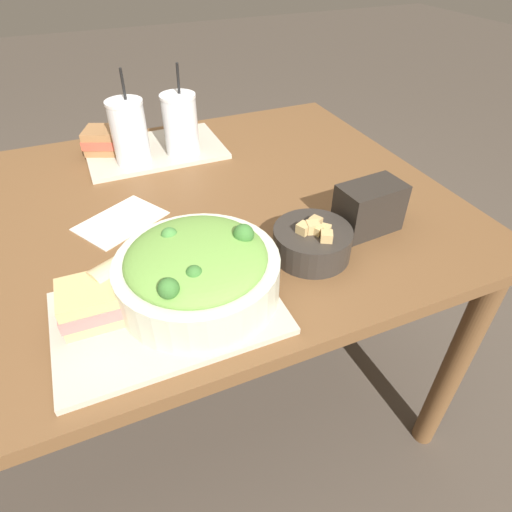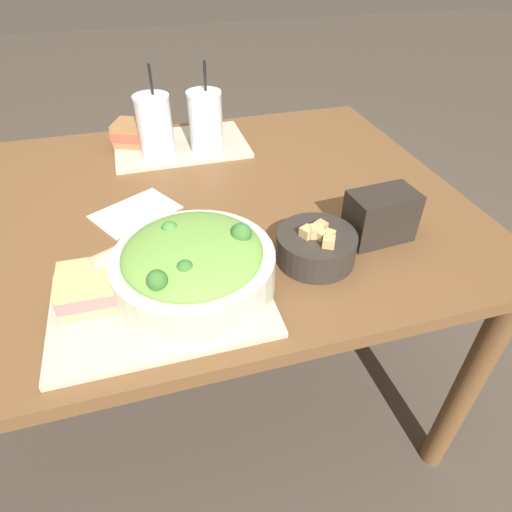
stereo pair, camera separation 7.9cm
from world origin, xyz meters
name	(u,v)px [view 2 (the right image)]	position (x,y,z in m)	size (l,w,h in m)	color
ground_plane	(182,390)	(0.00, 0.00, 0.00)	(12.00, 12.00, 0.00)	#4C4238
dining_table	(153,237)	(0.00, 0.00, 0.65)	(1.48, 0.97, 0.73)	brown
tray_near	(162,305)	(0.00, -0.33, 0.74)	(0.37, 0.25, 0.01)	#BCB29E
tray_far	(181,145)	(0.12, 0.31, 0.74)	(0.37, 0.25, 0.01)	#BCB29E
salad_bowl	(194,265)	(0.06, -0.31, 0.79)	(0.28, 0.28, 0.12)	beige
soup_bowl	(316,246)	(0.30, -0.28, 0.76)	(0.15, 0.15, 0.08)	#2D2823
sandwich_near	(94,287)	(-0.11, -0.30, 0.77)	(0.12, 0.09, 0.06)	tan
baguette_near	(132,260)	(-0.04, -0.25, 0.78)	(0.15, 0.12, 0.07)	#DBBC84
sandwich_far	(137,133)	(0.00, 0.34, 0.77)	(0.14, 0.13, 0.06)	olive
drink_cup_dark	(155,128)	(0.05, 0.25, 0.82)	(0.09, 0.09, 0.24)	silver
drink_cup_red	(206,123)	(0.19, 0.25, 0.82)	(0.09, 0.09, 0.24)	silver
chip_bag	(381,216)	(0.46, -0.25, 0.78)	(0.14, 0.09, 0.10)	#28231E
napkin_folded	(136,212)	(-0.03, -0.01, 0.73)	(0.22, 0.20, 0.00)	silver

